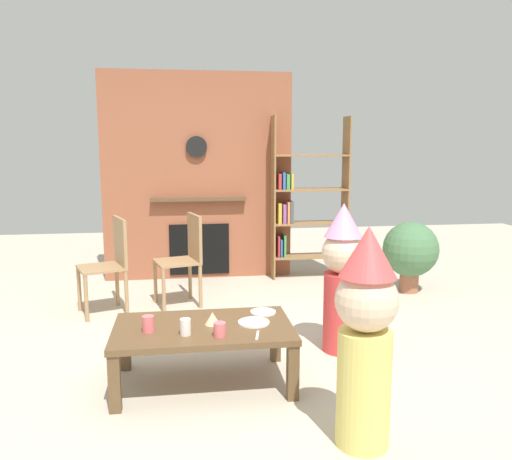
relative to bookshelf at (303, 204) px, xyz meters
The scene contains 16 objects.
ground_plane 2.74m from the bookshelf, 112.54° to the right, with size 12.00×12.00×0.00m, color #BCB29E.
brick_fireplace_feature 1.28m from the bookshelf, behind, with size 2.20×0.28×2.40m.
bookshelf is the anchor object (origin of this frame).
coffee_table 3.03m from the bookshelf, 115.77° to the right, with size 1.17×0.69×0.40m.
paper_cup_near_left 3.16m from the bookshelf, 112.58° to the right, with size 0.08×0.08×0.09m, color #E5666B.
paper_cup_near_right 3.19m from the bookshelf, 116.47° to the right, with size 0.07×0.07×0.10m, color silver.
paper_cup_center 3.23m from the bookshelf, 120.93° to the right, with size 0.08×0.08×0.10m, color #E5666B.
paper_plate_front 2.89m from the bookshelf, 109.69° to the right, with size 0.21×0.21×0.01m, color white.
paper_plate_rear 2.67m from the bookshelf, 109.24° to the right, with size 0.18×0.18×0.01m, color white.
birthday_cake_slice 2.97m from the bookshelf, 114.84° to the right, with size 0.10×0.10×0.08m, color #EAC68C.
table_fork 3.10m from the bookshelf, 108.41° to the right, with size 0.15×0.02×0.01m, color silver.
child_with_cone_hat 3.56m from the bookshelf, 98.03° to the right, with size 0.33×0.33×1.17m.
child_in_pink 2.30m from the bookshelf, 95.69° to the right, with size 0.32×0.32×1.15m.
dining_chair_left 2.37m from the bookshelf, 153.22° to the right, with size 0.51×0.51×0.90m.
dining_chair_middle 1.70m from the bookshelf, 146.77° to the right, with size 0.49×0.49×0.90m.
potted_plant_tall 1.35m from the bookshelf, 39.02° to the right, with size 0.59×0.59×0.76m.
Camera 1 is at (-0.42, -3.55, 1.57)m, focal length 36.39 mm.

